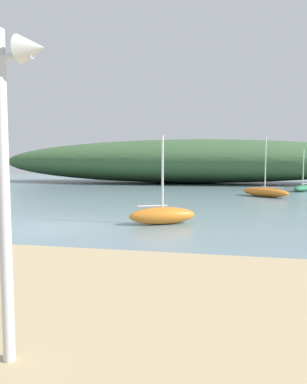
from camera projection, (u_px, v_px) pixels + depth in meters
name	position (u px, v px, depth m)	size (l,w,h in m)	color
ground_plane	(54.00, 227.00, 12.39)	(120.00, 120.00, 0.00)	gray
distant_hill	(183.00, 161.00, 42.06)	(47.00, 13.72, 5.22)	#3D6038
sailboat_centre_water	(162.00, 215.00, 12.94)	(2.63, 1.84, 3.30)	orange
sailboat_off_point	(265.00, 192.00, 23.95)	(3.45, 3.46, 4.17)	orange
sailboat_by_sandbar	(303.00, 188.00, 28.79)	(2.43, 3.27, 3.48)	#287A4C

